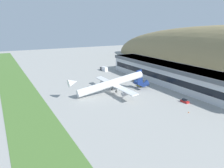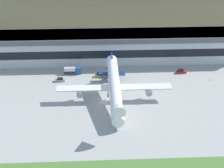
{
  "view_description": "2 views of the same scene",
  "coord_description": "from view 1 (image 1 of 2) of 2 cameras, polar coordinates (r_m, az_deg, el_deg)",
  "views": [
    {
      "loc": [
        103.77,
        -54.28,
        36.73
      ],
      "look_at": [
        1.71,
        1.31,
        4.62
      ],
      "focal_mm": 35.0,
      "sensor_mm": 36.0,
      "label": 1
    },
    {
      "loc": [
        -3.44,
        -118.91,
        61.99
      ],
      "look_at": [
        3.13,
        4.83,
        4.54
      ],
      "focal_mm": 60.0,
      "sensor_mm": 36.0,
      "label": 2
    }
  ],
  "objects": [
    {
      "name": "ground_plane",
      "position": [
        122.74,
        -0.92,
        -1.97
      ],
      "size": [
        467.17,
        467.17,
        0.0
      ],
      "primitive_type": "plane",
      "color": "#9E9E99"
    },
    {
      "name": "grass_strip_foreground",
      "position": [
        110.51,
        -21.86,
        -5.11
      ],
      "size": [
        420.45,
        18.96,
        0.08
      ],
      "primitive_type": "cube",
      "color": "#4C7533",
      "rests_on": "ground_plane"
    },
    {
      "name": "terminal_building",
      "position": [
        140.36,
        15.52,
        2.65
      ],
      "size": [
        113.26,
        18.32,
        12.36
      ],
      "color": "silver",
      "rests_on": "ground_plane"
    },
    {
      "name": "cargo_airplane",
      "position": [
        118.36,
        0.22,
        0.1
      ],
      "size": [
        41.11,
        48.73,
        11.5
      ],
      "color": "white"
    },
    {
      "name": "service_car_0",
      "position": [
        145.57,
        2.36,
        1.06
      ],
      "size": [
        4.23,
        2.22,
        1.46
      ],
      "color": "#999EA3",
      "rests_on": "ground_plane"
    },
    {
      "name": "service_car_1",
      "position": [
        111.47,
        18.46,
        -4.25
      ],
      "size": [
        4.18,
        1.86,
        1.66
      ],
      "color": "#B21E1E",
      "rests_on": "ground_plane"
    },
    {
      "name": "service_car_2",
      "position": [
        134.53,
        7.3,
        -0.22
      ],
      "size": [
        4.44,
        1.88,
        1.68
      ],
      "color": "gold",
      "rests_on": "ground_plane"
    },
    {
      "name": "fuel_truck",
      "position": [
        145.32,
        5.86,
        1.32
      ],
      "size": [
        7.13,
        2.21,
        3.0
      ],
      "color": "#264C99",
      "rests_on": "ground_plane"
    },
    {
      "name": "box_truck",
      "position": [
        177.09,
        -2.1,
        3.98
      ],
      "size": [
        8.52,
        3.08,
        3.31
      ],
      "color": "#333338",
      "rests_on": "ground_plane"
    },
    {
      "name": "traffic_cone_0",
      "position": [
        99.65,
        19.4,
        -6.94
      ],
      "size": [
        0.52,
        0.52,
        0.58
      ],
      "color": "orange",
      "rests_on": "ground_plane"
    }
  ]
}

